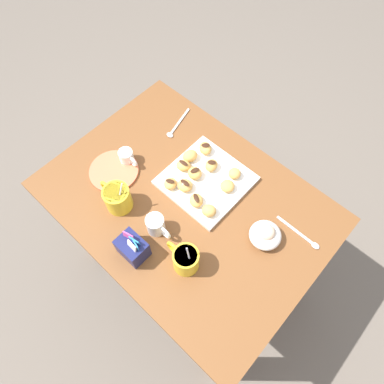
{
  "coord_description": "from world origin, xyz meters",
  "views": [
    {
      "loc": [
        -0.38,
        0.39,
        1.78
      ],
      "look_at": [
        0.0,
        -0.03,
        0.75
      ],
      "focal_mm": 32.13,
      "sensor_mm": 36.0,
      "label": 1
    }
  ],
  "objects": [
    {
      "name": "beignet_7",
      "position": [
        0.04,
        -0.09,
        0.77
      ],
      "size": [
        0.05,
        0.05,
        0.04
      ],
      "primitive_type": "ellipsoid",
      "rotation": [
        0.0,
        0.0,
        4.64
      ],
      "color": "#DBA351",
      "rests_on": "pastry_plate_square"
    },
    {
      "name": "sugar_caddy",
      "position": [
        -0.01,
        0.25,
        0.77
      ],
      "size": [
        0.09,
        0.07,
        0.11
      ],
      "color": "#191E51",
      "rests_on": "dining_table"
    },
    {
      "name": "chocolate_drizzle_2",
      "position": [
        0.07,
        0.0,
        0.78
      ],
      "size": [
        0.04,
        0.03,
        0.0
      ],
      "primitive_type": "ellipsoid",
      "rotation": [
        0.0,
        0.0,
        0.49
      ],
      "color": "#381E11",
      "rests_on": "beignet_2"
    },
    {
      "name": "dining_table",
      "position": [
        0.0,
        0.0,
        0.58
      ],
      "size": [
        0.96,
        0.69,
        0.73
      ],
      "color": "brown",
      "rests_on": "ground_plane"
    },
    {
      "name": "beignet_5",
      "position": [
        0.02,
        -0.15,
        0.76
      ],
      "size": [
        0.05,
        0.06,
        0.03
      ],
      "primitive_type": "ellipsoid",
      "rotation": [
        0.0,
        0.0,
        0.27
      ],
      "color": "#DBA351",
      "rests_on": "pastry_plate_square"
    },
    {
      "name": "chocolate_drizzle_5",
      "position": [
        0.02,
        -0.15,
        0.78
      ],
      "size": [
        0.03,
        0.03,
        0.0
      ],
      "primitive_type": "ellipsoid",
      "rotation": [
        0.0,
        0.0,
        0.66
      ],
      "color": "#381E11",
      "rests_on": "beignet_5"
    },
    {
      "name": "chocolate_drizzle_1",
      "position": [
        0.09,
        -0.08,
        0.78
      ],
      "size": [
        0.04,
        0.02,
        0.0
      ],
      "primitive_type": "ellipsoid",
      "rotation": [
        0.0,
        0.0,
        0.11
      ],
      "color": "#381E11",
      "rests_on": "beignet_1"
    },
    {
      "name": "beignet_0",
      "position": [
        -0.04,
        -0.01,
        0.76
      ],
      "size": [
        0.07,
        0.07,
        0.03
      ],
      "primitive_type": "ellipsoid",
      "rotation": [
        0.0,
        0.0,
        2.46
      ],
      "color": "#DBA351",
      "rests_on": "pastry_plate_square"
    },
    {
      "name": "chocolate_drizzle_7",
      "position": [
        0.04,
        -0.09,
        0.78
      ],
      "size": [
        0.03,
        0.04,
        0.0
      ],
      "primitive_type": "ellipsoid",
      "rotation": [
        0.0,
        0.0,
        4.37
      ],
      "color": "#381E11",
      "rests_on": "beignet_7"
    },
    {
      "name": "beignet_6",
      "position": [
        0.1,
        -0.13,
        0.77
      ],
      "size": [
        0.06,
        0.07,
        0.04
      ],
      "primitive_type": "ellipsoid",
      "rotation": [
        0.0,
        0.0,
        4.45
      ],
      "color": "#DBA351",
      "rests_on": "pastry_plate_square"
    },
    {
      "name": "beignet_10",
      "position": [
        0.08,
        -0.19,
        0.76
      ],
      "size": [
        0.07,
        0.07,
        0.03
      ],
      "primitive_type": "ellipsoid",
      "rotation": [
        0.0,
        0.0,
        1.02
      ],
      "color": "#DBA351",
      "rests_on": "pastry_plate_square"
    },
    {
      "name": "ground_plane",
      "position": [
        0.0,
        0.0,
        0.0
      ],
      "size": [
        8.0,
        8.0,
        0.0
      ],
      "primitive_type": "plane",
      "color": "#665B51"
    },
    {
      "name": "beignet_8",
      "position": [
        -0.08,
        -0.13,
        0.76
      ],
      "size": [
        0.07,
        0.06,
        0.03
      ],
      "primitive_type": "ellipsoid",
      "rotation": [
        0.0,
        0.0,
        0.43
      ],
      "color": "#DBA351",
      "rests_on": "pastry_plate_square"
    },
    {
      "name": "coffee_mug_yellow_right",
      "position": [
        0.16,
        0.16,
        0.78
      ],
      "size": [
        0.13,
        0.09,
        0.14
      ],
      "color": "yellow",
      "rests_on": "dining_table"
    },
    {
      "name": "saucer_coral_left",
      "position": [
        0.27,
        0.09,
        0.74
      ],
      "size": [
        0.18,
        0.18,
        0.01
      ],
      "primitive_type": "cylinder",
      "color": "#E5704C",
      "rests_on": "dining_table"
    },
    {
      "name": "ice_cream_bowl",
      "position": [
        -0.28,
        -0.07,
        0.76
      ],
      "size": [
        0.1,
        0.1,
        0.08
      ],
      "color": "white",
      "rests_on": "dining_table"
    },
    {
      "name": "loose_spoon_by_plate",
      "position": [
        -0.37,
        -0.16,
        0.73
      ],
      "size": [
        0.16,
        0.02,
        0.01
      ],
      "color": "silver",
      "rests_on": "dining_table"
    },
    {
      "name": "chocolate_drizzle_0",
      "position": [
        -0.04,
        -0.01,
        0.78
      ],
      "size": [
        0.04,
        0.03,
        0.0
      ],
      "primitive_type": "ellipsoid",
      "rotation": [
        0.0,
        0.0,
        2.64
      ],
      "color": "#381E11",
      "rests_on": "beignet_0"
    },
    {
      "name": "loose_spoon_near_saucer",
      "position": [
        0.25,
        -0.21,
        0.73
      ],
      "size": [
        0.05,
        0.16,
        0.01
      ],
      "color": "silver",
      "rests_on": "dining_table"
    },
    {
      "name": "beignet_9",
      "position": [
        -0.06,
        -0.18,
        0.76
      ],
      "size": [
        0.05,
        0.05,
        0.03
      ],
      "primitive_type": "ellipsoid",
      "rotation": [
        0.0,
        0.0,
        6.23
      ],
      "color": "#DBA351",
      "rests_on": "pastry_plate_square"
    },
    {
      "name": "beignet_1",
      "position": [
        0.09,
        -0.08,
        0.76
      ],
      "size": [
        0.07,
        0.06,
        0.03
      ],
      "primitive_type": "ellipsoid",
      "rotation": [
        0.0,
        0.0,
        0.56
      ],
      "color": "#DBA351",
      "rests_on": "pastry_plate_square"
    },
    {
      "name": "beignet_3",
      "position": [
        -0.09,
        -0.01,
        0.77
      ],
      "size": [
        0.06,
        0.06,
        0.04
      ],
      "primitive_type": "ellipsoid",
      "rotation": [
        0.0,
        0.0,
        5.18
      ],
      "color": "#DBA351",
      "rests_on": "pastry_plate_square"
    },
    {
      "name": "coffee_mug_yellow_left",
      "position": [
        -0.15,
        0.16,
        0.78
      ],
      "size": [
        0.12,
        0.08,
        0.14
      ],
      "color": "yellow",
      "rests_on": "dining_table"
    },
    {
      "name": "chocolate_sauce_pitcher",
      "position": [
        0.27,
        0.02,
        0.76
      ],
      "size": [
        0.09,
        0.05,
        0.06
      ],
      "color": "white",
      "rests_on": "dining_table"
    },
    {
      "name": "cream_pitcher_white",
      "position": [
        -0.0,
        0.14,
        0.77
      ],
      "size": [
        0.1,
        0.06,
        0.07
      ],
      "color": "white",
      "rests_on": "dining_table"
    },
    {
      "name": "beignet_2",
      "position": [
        0.07,
        0.0,
        0.76
      ],
      "size": [
        0.06,
        0.06,
        0.03
      ],
      "primitive_type": "ellipsoid",
      "rotation": [
        0.0,
        0.0,
        0.59
      ],
      "color": "#DBA351",
      "rests_on": "pastry_plate_square"
    },
    {
      "name": "beignet_4",
      "position": [
        0.03,
        -0.03,
        0.76
      ],
      "size": [
        0.06,
        0.06,
        0.03
      ],
      "primitive_type": "ellipsoid",
      "rotation": [
        0.0,
        0.0,
        0.27
      ],
      "color": "#DBA351",
      "rests_on": "pastry_plate_square"
    },
    {
      "name": "chocolate_drizzle_4",
      "position": [
        0.03,
        -0.03,
        0.78
      ],
      "size": [
        0.04,
        0.02,
        0.0
      ],
      "primitive_type": "ellipsoid",
      "rotation": [
        0.0,
        0.0,
        0.02
      ],
      "color": "#381E11",
      "rests_on": "beignet_4"
    },
    {
      "name": "chocolate_drizzle_10",
      "position": [
        0.08,
        -0.19,
        0.78
      ],
      "size": [
        0.04,
        0.04,
        0.0
      ],
      "primitive_type": "ellipsoid",
      "rotation": [
        0.0,
        0.0,
        0.79
      ],
      "color": "#381E11",
      "rests_on": "beignet_10"
    },
    {
      "name": "pastry_plate_square",
      "position": [
        0.0,
        -0.1,
        0.74
      ],
      "size": [
        0.27,
        0.27,
        0.02
      ],
      "primitive_type": "cube",
      "color": "white",
      "rests_on": "dining_table"
    }
  ]
}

